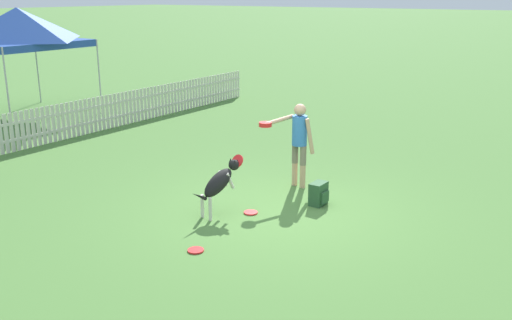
# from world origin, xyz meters

# --- Properties ---
(ground_plane) EXTENTS (240.00, 240.00, 0.00)m
(ground_plane) POSITION_xyz_m (0.00, 0.00, 0.00)
(ground_plane) COLOR #4C7A38
(handler_person) EXTENTS (0.90, 0.78, 1.59)m
(handler_person) POSITION_xyz_m (1.25, 0.36, 1.00)
(handler_person) COLOR tan
(handler_person) RESTS_ON ground_plane
(leaping_dog) EXTENTS (1.08, 0.40, 0.94)m
(leaping_dog) POSITION_xyz_m (-0.67, 0.69, 0.57)
(leaping_dog) COLOR black
(leaping_dog) RESTS_ON ground_plane
(frisbee_near_handler) EXTENTS (0.24, 0.24, 0.02)m
(frisbee_near_handler) POSITION_xyz_m (-2.00, 0.10, 0.01)
(frisbee_near_handler) COLOR red
(frisbee_near_handler) RESTS_ON ground_plane
(frisbee_near_dog) EXTENTS (0.24, 0.24, 0.02)m
(frisbee_near_dog) POSITION_xyz_m (-0.36, 0.29, 0.01)
(frisbee_near_dog) COLOR red
(frisbee_near_dog) RESTS_ON ground_plane
(backpack_on_grass) EXTENTS (0.34, 0.25, 0.40)m
(backpack_on_grass) POSITION_xyz_m (0.64, -0.45, 0.20)
(backpack_on_grass) COLOR #2D5633
(backpack_on_grass) RESTS_ON ground_plane
(picket_fence) EXTENTS (17.00, 0.04, 0.92)m
(picket_fence) POSITION_xyz_m (0.00, 7.01, 0.46)
(picket_fence) COLOR beige
(picket_fence) RESTS_ON ground_plane
(canopy_tent_main) EXTENTS (3.09, 3.09, 3.14)m
(canopy_tent_main) POSITION_xyz_m (2.30, 10.34, 2.58)
(canopy_tent_main) COLOR #B2B2B2
(canopy_tent_main) RESTS_ON ground_plane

